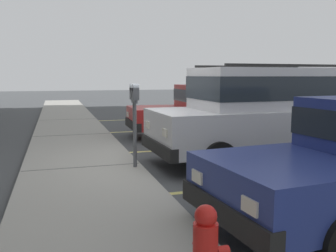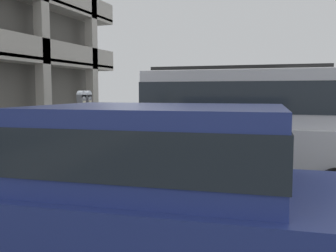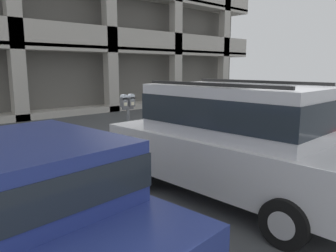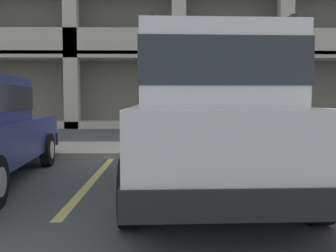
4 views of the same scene
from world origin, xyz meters
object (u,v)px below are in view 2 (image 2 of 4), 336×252
Objects in this scene: dark_hatchback at (269,124)px; parking_meter_near at (85,112)px; silver_suv at (239,126)px; red_sedan at (138,190)px.

dark_hatchback is 2.91× the size of parking_meter_near.
red_sedan is at bearing 172.77° from silver_suv.
parking_meter_near reaches higher than dark_hatchback.
red_sedan is (-3.35, 0.31, -0.27)m from silver_suv.
silver_suv reaches higher than red_sedan.
silver_suv is at bearing 177.92° from dark_hatchback.
dark_hatchback is at bearing -38.55° from parking_meter_near.
silver_suv reaches higher than dark_hatchback.
silver_suv is 1.05× the size of red_sedan.
dark_hatchback is (6.92, -0.50, 0.00)m from red_sedan.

